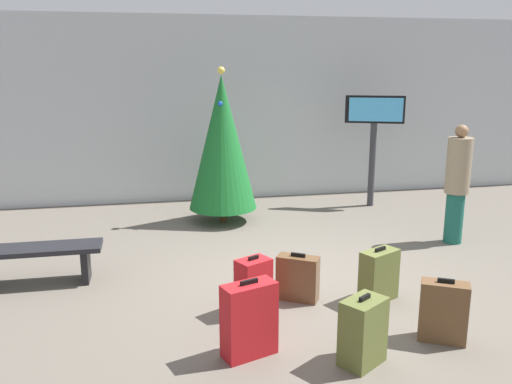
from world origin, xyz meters
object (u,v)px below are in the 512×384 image
at_px(traveller_0, 457,182).
at_px(suitcase_3, 298,278).
at_px(suitcase_1, 254,286).
at_px(flight_info_kiosk, 374,127).
at_px(holiday_tree, 222,143).
at_px(suitcase_2, 249,320).
at_px(suitcase_4, 379,275).
at_px(suitcase_0, 443,312).
at_px(suitcase_5, 363,332).
at_px(waiting_bench, 32,256).

distance_m(traveller_0, suitcase_3, 3.29).
height_order(suitcase_1, suitcase_3, suitcase_1).
bearing_deg(flight_info_kiosk, suitcase_1, -127.44).
bearing_deg(holiday_tree, suitcase_2, -94.83).
bearing_deg(suitcase_1, suitcase_4, 1.25).
xyz_separation_m(traveller_0, suitcase_4, (-1.95, -1.68, -0.64)).
bearing_deg(traveller_0, suitcase_2, -144.64).
relative_size(holiday_tree, traveller_0, 1.46).
relative_size(suitcase_0, suitcase_2, 0.86).
bearing_deg(suitcase_5, flight_info_kiosk, 66.09).
distance_m(suitcase_3, suitcase_5, 1.43).
bearing_deg(suitcase_1, flight_info_kiosk, 52.56).
distance_m(flight_info_kiosk, suitcase_4, 4.44).
relative_size(holiday_tree, suitcase_0, 4.05).
bearing_deg(suitcase_5, suitcase_3, 98.13).
relative_size(waiting_bench, suitcase_4, 2.63).
bearing_deg(holiday_tree, waiting_bench, -139.89).
bearing_deg(suitcase_3, suitcase_1, -158.53).
height_order(flight_info_kiosk, suitcase_4, flight_info_kiosk).
distance_m(waiting_bench, suitcase_3, 3.22).
height_order(traveller_0, suitcase_1, traveller_0).
bearing_deg(flight_info_kiosk, waiting_bench, -153.83).
relative_size(traveller_0, suitcase_5, 2.71).
xyz_separation_m(suitcase_1, suitcase_2, (-0.21, -0.86, 0.05)).
height_order(suitcase_0, suitcase_3, suitcase_0).
xyz_separation_m(suitcase_2, suitcase_3, (0.76, 1.08, -0.09)).
distance_m(waiting_bench, suitcase_2, 3.12).
height_order(waiting_bench, suitcase_3, suitcase_3).
xyz_separation_m(waiting_bench, suitcase_3, (3.04, -1.05, -0.11)).
distance_m(suitcase_0, suitcase_2, 1.89).
bearing_deg(suitcase_0, suitcase_2, 176.80).
bearing_deg(waiting_bench, suitcase_3, -19.07).
height_order(traveller_0, suitcase_5, traveller_0).
relative_size(suitcase_0, suitcase_3, 1.15).
height_order(suitcase_1, suitcase_4, suitcase_1).
relative_size(suitcase_0, suitcase_5, 0.98).
relative_size(suitcase_1, suitcase_5, 0.98).
bearing_deg(suitcase_3, suitcase_4, -11.70).
height_order(waiting_bench, suitcase_0, suitcase_0).
distance_m(traveller_0, suitcase_5, 3.98).
height_order(suitcase_3, suitcase_4, suitcase_4).
xyz_separation_m(holiday_tree, suitcase_2, (-0.37, -4.36, -1.01)).
xyz_separation_m(flight_info_kiosk, waiting_bench, (-5.55, -2.73, -1.13)).
bearing_deg(suitcase_2, suitcase_0, -3.20).
xyz_separation_m(suitcase_1, suitcase_5, (0.76, -1.20, 0.01)).
distance_m(holiday_tree, waiting_bench, 3.60).
xyz_separation_m(traveller_0, suitcase_0, (-1.73, -2.67, -0.64)).
bearing_deg(holiday_tree, suitcase_4, -69.49).
height_order(suitcase_2, suitcase_4, suitcase_2).
distance_m(flight_info_kiosk, suitcase_3, 4.70).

